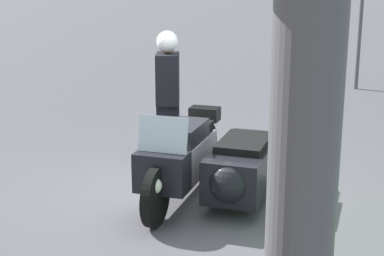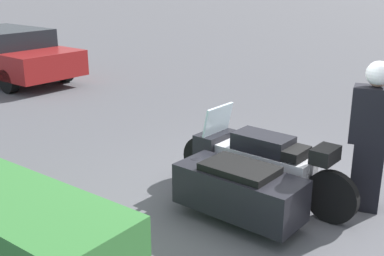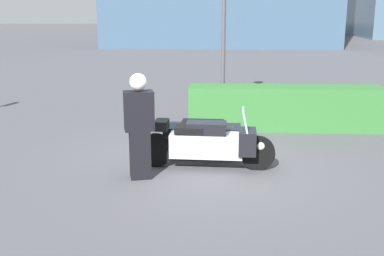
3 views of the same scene
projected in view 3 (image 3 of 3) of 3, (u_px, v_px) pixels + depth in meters
ground_plane at (200, 166)px, 9.31m from camera, size 160.00×160.00×0.00m
police_motorcycle at (209, 139)px, 9.42m from camera, size 2.59×1.39×1.16m
officer_rider at (139, 124)px, 8.42m from camera, size 0.57×0.43×1.88m
hedge_bush_curbside at (285, 108)px, 11.98m from camera, size 4.77×0.87×1.08m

